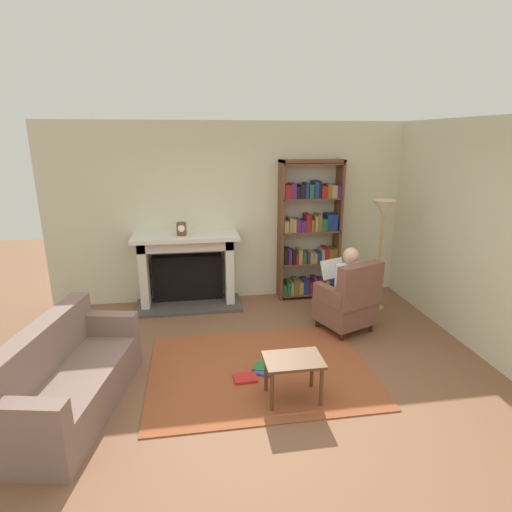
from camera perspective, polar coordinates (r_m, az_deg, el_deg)
name	(u,v)px	position (r m, az deg, el deg)	size (l,w,h in m)	color
ground	(264,386)	(4.42, 1.18, -17.75)	(14.00, 14.00, 0.00)	brown
back_wall	(236,213)	(6.28, -2.82, 6.04)	(5.60, 0.10, 2.70)	beige
side_wall_right	(445,225)	(5.97, 24.93, 3.97)	(0.10, 5.20, 2.70)	beige
area_rug	(260,370)	(4.66, 0.51, -15.64)	(2.40, 1.80, 0.01)	#974A29
fireplace	(187,268)	(6.20, -9.60, -1.61)	(1.57, 0.64, 1.11)	#4C4742
mantel_clock	(181,229)	(5.94, -10.39, 3.75)	(0.14, 0.14, 0.19)	brown
bookshelf	(310,233)	(6.35, 7.51, 3.20)	(0.95, 0.32, 2.15)	brown
armchair_reading	(349,301)	(5.46, 12.88, -6.17)	(0.83, 0.81, 0.97)	#331E14
seated_reader	(344,284)	(5.46, 12.16, -3.87)	(0.50, 0.59, 1.14)	silver
sofa_floral	(67,380)	(4.30, -24.90, -15.44)	(1.04, 1.81, 0.85)	#82665E
side_table	(293,365)	(4.06, 5.23, -14.96)	(0.56, 0.39, 0.44)	brown
scattered_books	(254,373)	(4.57, -0.23, -16.06)	(0.45, 0.40, 0.03)	#267233
floor_lamp	(383,218)	(6.02, 17.37, 5.12)	(0.32, 0.32, 1.63)	#B7933F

